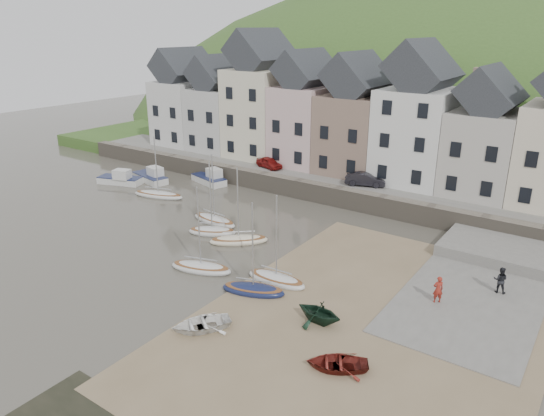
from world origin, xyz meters
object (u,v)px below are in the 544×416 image
Objects in this scene: rowboat_white at (201,324)px; rowboat_green at (319,312)px; car_right at (366,179)px; person_dark at (500,280)px; car_left at (269,163)px; sailboat_0 at (158,195)px; rowboat_red at (337,363)px; person_red at (438,289)px.

rowboat_green is at bearing 76.04° from rowboat_white.
person_dark is at bearing -146.79° from car_right.
rowboat_green is at bearing -122.57° from car_left.
rowboat_white is at bearing -37.59° from sailboat_0.
rowboat_red is at bearing 60.72° from person_dark.
rowboat_red is at bearing -176.29° from car_right.
car_right is at bearing -89.90° from person_red.
person_dark is 18.78m from car_right.
car_left is (6.05, 10.53, 1.92)m from sailboat_0.
sailboat_0 is 29.55m from person_red.
car_right is (17.32, 10.53, 1.97)m from sailboat_0.
rowboat_green is 1.56× the size of person_dark.
person_red is 27.64m from car_left.
person_red is at bearing 81.72° from rowboat_white.
rowboat_red is at bearing 43.76° from rowboat_green.
sailboat_0 is 12.29m from car_left.
rowboat_white is at bearing 166.07° from car_right.
person_dark reaches higher than person_red.
person_dark is 28.49m from car_left.
person_red is at bearing 136.71° from rowboat_red.
person_dark is at bearing 142.62° from rowboat_green.
sailboat_0 is 30.37m from rowboat_red.
sailboat_0 is at bearing -111.77° from rowboat_green.
person_dark is (2.83, 3.44, 0.00)m from person_red.
rowboat_red is at bearing -122.43° from car_left.
person_red is (29.19, -4.54, 0.72)m from sailboat_0.
sailboat_0 is at bearing 166.54° from car_left.
rowboat_green is 27.97m from car_left.
person_red is 0.51× the size of car_left.
rowboat_white is 25.56m from car_right.
sailboat_0 is at bearing -9.95° from person_dark.
car_left is 0.89× the size of car_right.
car_left is at bearing -32.10° from person_dark.
rowboat_red is 9.32m from person_red.
rowboat_white is 6.67m from rowboat_green.
car_left is (-13.29, 25.41, 1.77)m from rowboat_white.
rowboat_white is at bearing 39.37° from person_dark.
car_left is 11.28m from car_right.
car_right is at bearing -159.88° from rowboat_green.
sailboat_0 reaches higher than rowboat_red.
car_right is (11.28, 0.00, 0.05)m from car_left.
sailboat_0 is 1.66× the size of car_right.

